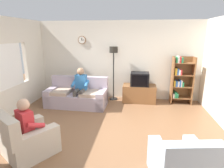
% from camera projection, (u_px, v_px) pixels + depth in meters
% --- Properties ---
extents(ground_plane, '(12.00, 12.00, 0.00)m').
position_uv_depth(ground_plane, '(106.00, 133.00, 4.29)').
color(ground_plane, brown).
extents(back_wall_assembly, '(6.20, 0.17, 2.70)m').
position_uv_depth(back_wall_assembly, '(118.00, 60.00, 6.49)').
color(back_wall_assembly, silver).
rests_on(back_wall_assembly, ground_plane).
extents(couch, '(1.92, 0.92, 0.90)m').
position_uv_depth(couch, '(77.00, 96.00, 5.92)').
color(couch, '#A899A8').
rests_on(couch, ground_plane).
extents(tv_stand, '(1.10, 0.56, 0.58)m').
position_uv_depth(tv_stand, '(139.00, 93.00, 6.27)').
color(tv_stand, brown).
rests_on(tv_stand, ground_plane).
extents(tv, '(0.60, 0.49, 0.44)m').
position_uv_depth(tv, '(140.00, 79.00, 6.11)').
color(tv, black).
rests_on(tv, tv_stand).
extents(bookshelf, '(0.68, 0.36, 1.58)m').
position_uv_depth(bookshelf, '(180.00, 79.00, 6.01)').
color(bookshelf, brown).
rests_on(bookshelf, ground_plane).
extents(floor_lamp, '(0.28, 0.28, 1.85)m').
position_uv_depth(floor_lamp, '(114.00, 59.00, 6.18)').
color(floor_lamp, black).
rests_on(floor_lamp, ground_plane).
extents(armchair_near_window, '(1.15, 1.17, 0.90)m').
position_uv_depth(armchair_near_window, '(28.00, 140.00, 3.48)').
color(armchair_near_window, '#BCAD99').
rests_on(armchair_near_window, ground_plane).
extents(armchair_near_bookshelf, '(0.94, 1.00, 0.90)m').
position_uv_depth(armchair_near_bookshelf, '(180.00, 167.00, 2.78)').
color(armchair_near_bookshelf, '#9EADBC').
rests_on(armchair_near_bookshelf, ground_plane).
extents(person_on_couch, '(0.52, 0.54, 1.24)m').
position_uv_depth(person_on_couch, '(80.00, 86.00, 5.70)').
color(person_on_couch, '#3372B2').
rests_on(person_on_couch, ground_plane).
extents(person_in_left_armchair, '(0.61, 0.64, 1.12)m').
position_uv_depth(person_in_left_armchair, '(30.00, 124.00, 3.46)').
color(person_in_left_armchair, red).
rests_on(person_in_left_armchair, ground_plane).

